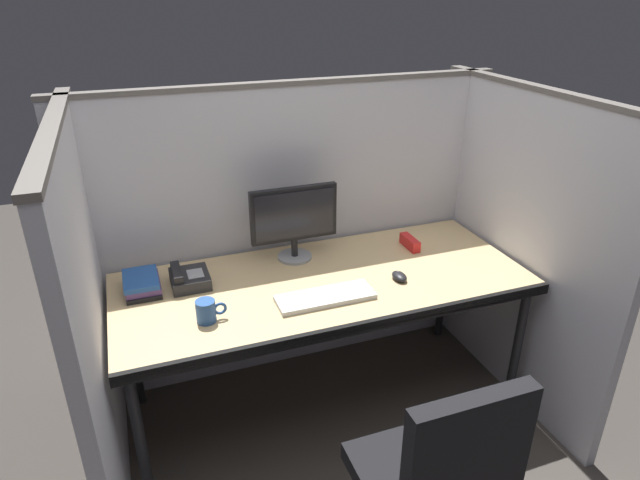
{
  "coord_description": "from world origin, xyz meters",
  "views": [
    {
      "loc": [
        -0.78,
        -1.78,
        1.99
      ],
      "look_at": [
        0.0,
        0.35,
        0.92
      ],
      "focal_mm": 30.75,
      "sensor_mm": 36.0,
      "label": 1
    }
  ],
  "objects_px": {
    "book_stack": "(142,284)",
    "coffee_mug": "(207,311)",
    "desk": "(325,290)",
    "computer_mouse": "(399,276)",
    "monitor_center": "(294,218)",
    "desk_phone": "(189,278)",
    "keyboard_main": "(325,297)",
    "red_stapler": "(410,243)"
  },
  "relations": [
    {
      "from": "keyboard_main",
      "to": "red_stapler",
      "type": "bearing_deg",
      "value": 29.16
    },
    {
      "from": "coffee_mug",
      "to": "desk",
      "type": "bearing_deg",
      "value": 14.68
    },
    {
      "from": "book_stack",
      "to": "desk_phone",
      "type": "relative_size",
      "value": 1.15
    },
    {
      "from": "monitor_center",
      "to": "coffee_mug",
      "type": "relative_size",
      "value": 3.41
    },
    {
      "from": "computer_mouse",
      "to": "desk_phone",
      "type": "distance_m",
      "value": 0.97
    },
    {
      "from": "keyboard_main",
      "to": "desk_phone",
      "type": "xyz_separation_m",
      "value": [
        -0.54,
        0.33,
        0.02
      ]
    },
    {
      "from": "monitor_center",
      "to": "keyboard_main",
      "type": "distance_m",
      "value": 0.47
    },
    {
      "from": "coffee_mug",
      "to": "keyboard_main",
      "type": "bearing_deg",
      "value": -0.83
    },
    {
      "from": "red_stapler",
      "to": "coffee_mug",
      "type": "distance_m",
      "value": 1.15
    },
    {
      "from": "book_stack",
      "to": "red_stapler",
      "type": "xyz_separation_m",
      "value": [
        1.33,
        -0.02,
        -0.01
      ]
    },
    {
      "from": "monitor_center",
      "to": "keyboard_main",
      "type": "bearing_deg",
      "value": -89.34
    },
    {
      "from": "monitor_center",
      "to": "coffee_mug",
      "type": "distance_m",
      "value": 0.67
    },
    {
      "from": "computer_mouse",
      "to": "book_stack",
      "type": "relative_size",
      "value": 0.44
    },
    {
      "from": "desk",
      "to": "coffee_mug",
      "type": "bearing_deg",
      "value": -165.32
    },
    {
      "from": "keyboard_main",
      "to": "desk_phone",
      "type": "height_order",
      "value": "desk_phone"
    },
    {
      "from": "book_stack",
      "to": "coffee_mug",
      "type": "distance_m",
      "value": 0.41
    },
    {
      "from": "desk",
      "to": "desk_phone",
      "type": "relative_size",
      "value": 10.0
    },
    {
      "from": "monitor_center",
      "to": "computer_mouse",
      "type": "relative_size",
      "value": 4.48
    },
    {
      "from": "keyboard_main",
      "to": "desk_phone",
      "type": "relative_size",
      "value": 2.26
    },
    {
      "from": "book_stack",
      "to": "coffee_mug",
      "type": "bearing_deg",
      "value": -55.99
    },
    {
      "from": "keyboard_main",
      "to": "red_stapler",
      "type": "height_order",
      "value": "red_stapler"
    },
    {
      "from": "desk",
      "to": "computer_mouse",
      "type": "distance_m",
      "value": 0.35
    },
    {
      "from": "monitor_center",
      "to": "computer_mouse",
      "type": "xyz_separation_m",
      "value": [
        0.39,
        -0.38,
        -0.2
      ]
    },
    {
      "from": "keyboard_main",
      "to": "coffee_mug",
      "type": "bearing_deg",
      "value": 179.17
    },
    {
      "from": "desk_phone",
      "to": "desk",
      "type": "bearing_deg",
      "value": -16.43
    },
    {
      "from": "desk",
      "to": "coffee_mug",
      "type": "distance_m",
      "value": 0.59
    },
    {
      "from": "keyboard_main",
      "to": "computer_mouse",
      "type": "height_order",
      "value": "computer_mouse"
    },
    {
      "from": "desk",
      "to": "keyboard_main",
      "type": "distance_m",
      "value": 0.18
    },
    {
      "from": "coffee_mug",
      "to": "desk_phone",
      "type": "distance_m",
      "value": 0.32
    },
    {
      "from": "desk",
      "to": "desk_phone",
      "type": "height_order",
      "value": "desk_phone"
    },
    {
      "from": "monitor_center",
      "to": "red_stapler",
      "type": "xyz_separation_m",
      "value": [
        0.6,
        -0.09,
        -0.19
      ]
    },
    {
      "from": "keyboard_main",
      "to": "book_stack",
      "type": "xyz_separation_m",
      "value": [
        -0.74,
        0.35,
        0.02
      ]
    },
    {
      "from": "keyboard_main",
      "to": "computer_mouse",
      "type": "bearing_deg",
      "value": 6.72
    },
    {
      "from": "keyboard_main",
      "to": "coffee_mug",
      "type": "height_order",
      "value": "coffee_mug"
    },
    {
      "from": "coffee_mug",
      "to": "desk_phone",
      "type": "relative_size",
      "value": 0.66
    },
    {
      "from": "red_stapler",
      "to": "book_stack",
      "type": "bearing_deg",
      "value": 179.17
    },
    {
      "from": "monitor_center",
      "to": "computer_mouse",
      "type": "height_order",
      "value": "monitor_center"
    },
    {
      "from": "monitor_center",
      "to": "keyboard_main",
      "type": "relative_size",
      "value": 1.0
    },
    {
      "from": "keyboard_main",
      "to": "desk_phone",
      "type": "distance_m",
      "value": 0.63
    },
    {
      "from": "computer_mouse",
      "to": "coffee_mug",
      "type": "relative_size",
      "value": 0.76
    },
    {
      "from": "red_stapler",
      "to": "desk_phone",
      "type": "xyz_separation_m",
      "value": [
        -1.13,
        -0.0,
        0.01
      ]
    },
    {
      "from": "computer_mouse",
      "to": "red_stapler",
      "type": "distance_m",
      "value": 0.35
    }
  ]
}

